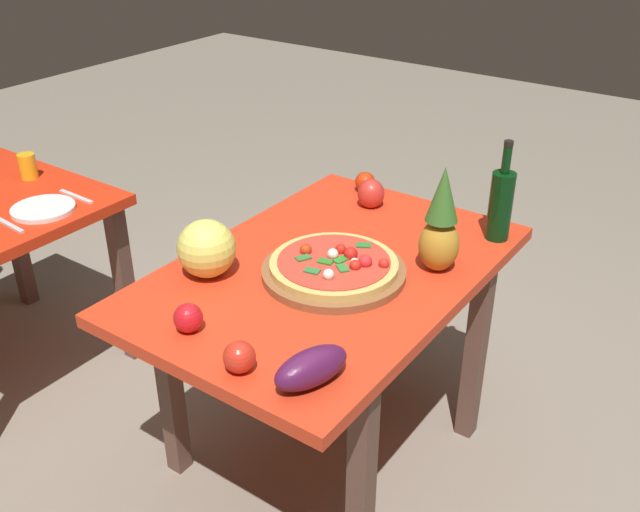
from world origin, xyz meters
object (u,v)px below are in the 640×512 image
Objects in this scene: drinking_glass_juice at (28,166)px; wine_bottle at (501,203)px; tomato_by_bottle at (365,182)px; tomato_beside_pepper at (188,318)px; dinner_plate at (43,209)px; tomato_at_corner at (239,357)px; pizza_board at (334,272)px; fork_utensil at (8,224)px; bell_pepper at (371,194)px; knife_utensil at (76,197)px; pineapple_left at (441,225)px; pizza at (335,264)px; melon at (206,249)px; tomato_near_board at (437,214)px; display_table at (328,293)px; eggplant at (311,368)px.

wine_bottle is at bearing -71.18° from drinking_glass_juice.
tomato_by_bottle is 1.04m from tomato_beside_pepper.
tomato_at_corner is at bearing -103.76° from dinner_plate.
fork_utensil is at bearing 108.38° from pizza_board.
wine_bottle reaches higher than tomato_beside_pepper.
wine_bottle reaches higher than drinking_glass_juice.
bell_pepper reaches higher than knife_utensil.
tomato_at_corner is 1.17m from fork_utensil.
drinking_glass_juice is (-0.28, 1.62, -0.10)m from pineapple_left.
pizza is at bearing -67.03° from fork_utensil.
pizza is 1.15m from fork_utensil.
bell_pepper is (0.48, 0.17, 0.01)m from pizza.
tomato_beside_pepper is at bearing -146.81° from melon.
melon is 0.79× the size of dinner_plate.
bell_pepper reaches higher than dinner_plate.
tomato_at_corner is 1.21× the size of tomato_near_board.
knife_utensil is (-0.57, 1.18, -0.03)m from tomato_near_board.
bell_pepper reaches higher than tomato_at_corner.
display_table is 0.12m from pizza_board.
pizza is at bearing 132.88° from pineapple_left.
tomato_at_corner is 0.36× the size of dinner_plate.
display_table is at bearing -12.31° from tomato_beside_pepper.
drinking_glass_juice reaches higher than tomato_beside_pepper.
tomato_by_bottle is (0.55, 0.21, 0.13)m from display_table.
pizza_board is at bearing 28.35° from eggplant.
tomato_by_bottle is at bearing 5.88° from tomato_beside_pepper.
tomato_near_board is (0.49, -0.09, 0.02)m from pizza_board.
drinking_glass_juice reaches higher than tomato_by_bottle.
eggplant is (-0.45, -0.24, 0.01)m from pizza.
display_table is at bearing 144.47° from wine_bottle.
wine_bottle is at bearing -24.86° from tomato_beside_pepper.
dinner_plate is at bearing 101.55° from pizza.
drinking_glass_juice is at bearing 114.16° from bell_pepper.
wine_bottle is 1.78m from drinking_glass_juice.
wine_bottle reaches higher than dinner_plate.
tomato_at_corner reaches higher than knife_utensil.
pizza_board reaches higher than fork_utensil.
pineapple_left is 0.74m from tomato_at_corner.
pizza_board is at bearing -67.06° from fork_utensil.
tomato_by_bottle is (0.58, 0.26, 0.03)m from pizza_board.
tomato_beside_pepper is at bearing 161.57° from pizza.
display_table is 1.08m from dinner_plate.
pizza_board reaches higher than dinner_plate.
tomato_at_corner is (-0.54, -0.11, 0.13)m from display_table.
drinking_glass_juice is (0.39, 1.24, 0.01)m from tomato_beside_pepper.
dinner_plate is (-0.16, -0.30, -0.04)m from drinking_glass_juice.
drinking_glass_juice is (-0.07, 1.39, 0.04)m from pizza_board.
tomato_by_bottle is (0.36, 0.49, -0.11)m from pineapple_left.
display_table is 1.35m from drinking_glass_juice.
tomato_beside_pepper is at bearing 165.92° from tomato_near_board.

